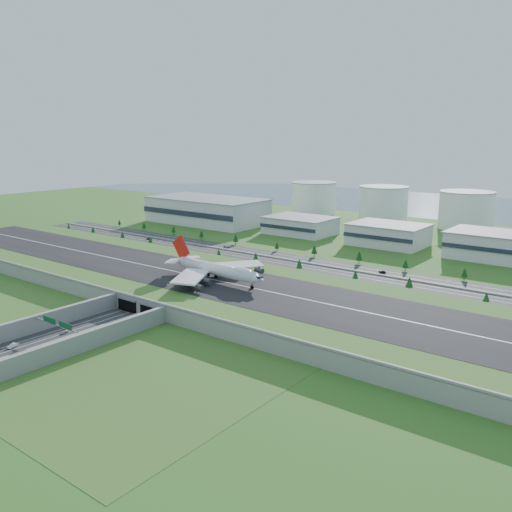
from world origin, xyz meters
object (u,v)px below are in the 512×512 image
Objects in this scene: car_0 at (64,332)px; car_4 at (149,238)px; boeing_747 at (216,269)px; car_2 at (113,330)px; fuel_tank_a at (314,198)px; car_7 at (226,246)px; car_5 at (382,272)px; car_1 at (13,346)px.

car_4 is at bearing 127.01° from car_0.
boeing_747 is 75.79m from car_2.
fuel_tank_a is at bearing 116.29° from boeing_747.
car_7 reaches higher than car_0.
car_0 is at bearing 40.98° from car_7.
boeing_747 is at bearing -18.35° from car_5.
car_5 is (51.34, 174.84, 0.09)m from car_2.
car_7 reaches higher than car_5.
car_7 is at bearing -88.04° from car_4.
car_0 is at bearing -74.07° from fuel_tank_a.
car_4 is (-153.84, 86.42, -13.35)m from boeing_747.
boeing_747 is 14.24× the size of car_2.
car_7 is (-65.84, 215.31, 0.04)m from car_1.
car_1 is at bearing -98.03° from car_0.
car_7 is (-68.35, 192.41, 0.19)m from car_0.
car_7 is (72.83, 16.79, 0.00)m from car_4.
car_0 is (-12.67, -89.21, -13.54)m from boeing_747.
car_2 is 1.01× the size of car_4.
car_4 is at bearing -55.60° from car_7.
car_0 is 0.77× the size of car_2.
car_1 is (111.15, -421.14, -16.57)m from fuel_tank_a.
fuel_tank_a reaches higher than car_2.
fuel_tank_a is at bearing -18.06° from car_4.
car_7 is at bearing -69.89° from car_2.
car_0 is 23.04m from car_1.
boeing_747 is 113.92m from car_1.
car_1 is at bearing 38.43° from car_7.
car_1 is 242.16m from car_4.
boeing_747 is 115.06m from car_5.
car_2 is at bearing 46.82° from car_7.
car_7 is (-81.01, 103.20, -13.35)m from boeing_747.
car_0 is 0.66× the size of car_7.
car_7 is at bearing -80.97° from car_5.
boeing_747 is at bearing 80.14° from car_0.
fuel_tank_a is at bearing -146.16° from car_7.
car_2 is 224.96m from car_4.
boeing_747 is 14.44× the size of car_4.
car_4 is 1.03× the size of car_5.
fuel_tank_a is 414.48m from car_0.
car_7 reaches higher than car_4.
boeing_747 is 91.11m from car_0.
car_0 is 0.78× the size of car_4.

